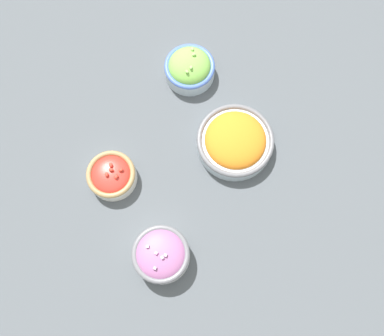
# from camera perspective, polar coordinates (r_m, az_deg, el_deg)

# --- Properties ---
(ground_plane) EXTENTS (3.00, 3.00, 0.00)m
(ground_plane) POSITION_cam_1_polar(r_m,az_deg,el_deg) (0.99, -0.00, -0.47)
(ground_plane) COLOR #4C5156
(bowl_red_onion) EXTENTS (0.12, 0.12, 0.08)m
(bowl_red_onion) POSITION_cam_1_polar(r_m,az_deg,el_deg) (0.92, -4.14, -11.45)
(bowl_red_onion) COLOR white
(bowl_red_onion) RESTS_ON ground_plane
(bowl_carrots) EXTENTS (0.18, 0.18, 0.06)m
(bowl_carrots) POSITION_cam_1_polar(r_m,az_deg,el_deg) (0.99, 5.77, 3.58)
(bowl_carrots) COLOR #B2C1CC
(bowl_carrots) RESTS_ON ground_plane
(bowl_cherry_tomatoes) EXTENTS (0.11, 0.11, 0.06)m
(bowl_cherry_tomatoes) POSITION_cam_1_polar(r_m,az_deg,el_deg) (0.98, -10.67, -0.97)
(bowl_cherry_tomatoes) COLOR silver
(bowl_cherry_tomatoes) RESTS_ON ground_plane
(bowl_lettuce) EXTENTS (0.12, 0.12, 0.07)m
(bowl_lettuce) POSITION_cam_1_polar(r_m,az_deg,el_deg) (1.05, -0.32, 13.19)
(bowl_lettuce) COLOR #B2C1CC
(bowl_lettuce) RESTS_ON ground_plane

